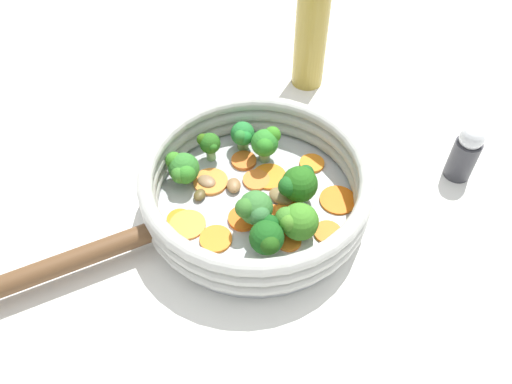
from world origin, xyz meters
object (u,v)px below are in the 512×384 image
at_px(carrot_slice_2, 328,232).
at_px(carrot_slice_9, 256,180).
at_px(carrot_slice_3, 179,219).
at_px(broccoli_floret_7, 298,184).
at_px(carrot_slice_0, 211,182).
at_px(mushroom_piece_2, 234,185).
at_px(broccoli_floret_6, 183,169).
at_px(carrot_slice_11, 216,239).
at_px(broccoli_floret_5, 209,144).
at_px(broccoli_floret_0, 266,143).
at_px(broccoli_floret_2, 255,209).
at_px(carrot_slice_1, 272,218).
at_px(broccoli_floret_1, 243,135).
at_px(carrot_slice_8, 289,241).
at_px(mushroom_piece_0, 207,181).
at_px(broccoli_floret_3, 297,221).
at_px(skillet, 256,203).
at_px(salt_shaker, 465,153).
at_px(carrot_slice_6, 243,218).
at_px(carrot_slice_12, 289,212).
at_px(carrot_slice_5, 338,200).
at_px(mushroom_piece_3, 200,195).
at_px(carrot_slice_4, 243,161).
at_px(carrot_slice_7, 269,177).
at_px(mushroom_piece_1, 281,196).
at_px(carrot_slice_13, 188,225).
at_px(oil_bottle, 312,20).

bearing_deg(carrot_slice_2, carrot_slice_9, 121.33).
bearing_deg(carrot_slice_3, broccoli_floret_7, -1.85).
distance_m(carrot_slice_0, mushroom_piece_2, 0.03).
distance_m(carrot_slice_0, broccoli_floret_6, 0.04).
relative_size(carrot_slice_11, broccoli_floret_5, 0.91).
height_order(broccoli_floret_0, broccoli_floret_2, broccoli_floret_2).
xyz_separation_m(carrot_slice_1, broccoli_floret_1, (-0.01, 0.13, 0.02)).
height_order(carrot_slice_8, mushroom_piece_0, mushroom_piece_0).
height_order(carrot_slice_1, broccoli_floret_2, broccoli_floret_2).
bearing_deg(broccoli_floret_3, carrot_slice_0, 127.90).
xyz_separation_m(carrot_slice_3, broccoli_floret_7, (0.15, -0.00, 0.03)).
height_order(skillet, carrot_slice_0, carrot_slice_0).
distance_m(broccoli_floret_6, salt_shaker, 0.38).
bearing_deg(salt_shaker, broccoli_floret_5, 163.60).
distance_m(mushroom_piece_0, salt_shaker, 0.35).
distance_m(carrot_slice_0, carrot_slice_9, 0.06).
relative_size(carrot_slice_6, mushroom_piece_0, 1.44).
height_order(carrot_slice_6, broccoli_floret_7, broccoli_floret_7).
bearing_deg(carrot_slice_12, carrot_slice_6, 175.99).
relative_size(carrot_slice_6, broccoli_floret_7, 0.71).
distance_m(carrot_slice_5, mushroom_piece_3, 0.18).
bearing_deg(mushroom_piece_0, carrot_slice_9, -9.31).
bearing_deg(broccoli_floret_7, carrot_slice_4, 121.99).
relative_size(carrot_slice_6, salt_shaker, 0.44).
bearing_deg(carrot_slice_1, carrot_slice_8, -74.50).
height_order(carrot_slice_3, mushroom_piece_3, mushroom_piece_3).
height_order(carrot_slice_4, salt_shaker, salt_shaker).
height_order(carrot_slice_6, broccoli_floret_5, broccoli_floret_5).
relative_size(carrot_slice_1, broccoli_floret_3, 0.82).
height_order(carrot_slice_1, broccoli_floret_3, broccoli_floret_3).
distance_m(carrot_slice_1, carrot_slice_7, 0.07).
relative_size(carrot_slice_9, broccoli_floret_6, 0.76).
relative_size(carrot_slice_1, mushroom_piece_0, 1.61).
bearing_deg(broccoli_floret_7, carrot_slice_3, 178.15).
height_order(carrot_slice_12, broccoli_floret_6, broccoli_floret_6).
bearing_deg(carrot_slice_3, carrot_slice_5, -5.42).
relative_size(broccoli_floret_3, broccoli_floret_6, 1.09).
height_order(carrot_slice_8, salt_shaker, salt_shaker).
height_order(carrot_slice_12, mushroom_piece_1, mushroom_piece_1).
relative_size(carrot_slice_13, broccoli_floret_2, 0.87).
relative_size(broccoli_floret_5, mushroom_piece_1, 1.27).
height_order(broccoli_floret_0, broccoli_floret_6, broccoli_floret_0).
xyz_separation_m(broccoli_floret_2, oil_bottle, (0.16, 0.29, 0.06)).
relative_size(carrot_slice_11, mushroom_piece_3, 1.99).
distance_m(carrot_slice_1, mushroom_piece_0, 0.11).
distance_m(carrot_slice_4, broccoli_floret_1, 0.04).
relative_size(broccoli_floret_5, mushroom_piece_3, 2.17).
distance_m(carrot_slice_0, broccoli_floret_1, 0.08).
height_order(broccoli_floret_2, broccoli_floret_7, broccoli_floret_7).
bearing_deg(broccoli_floret_3, mushroom_piece_1, 91.26).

